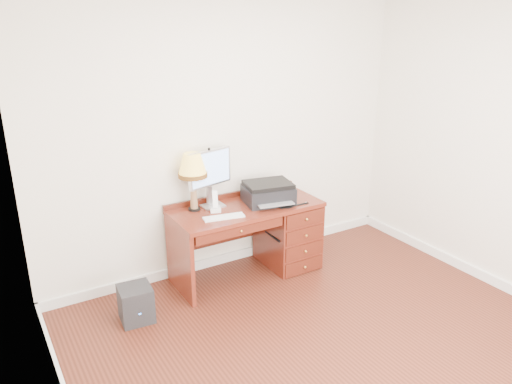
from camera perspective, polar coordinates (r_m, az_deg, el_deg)
ground at (r=4.29m, az=8.71°, el=-16.95°), size 4.00×4.00×0.00m
room_shell at (r=4.67m, az=3.75°, el=-12.63°), size 4.00×4.00×4.00m
desk at (r=5.23m, az=1.95°, el=-4.40°), size 1.50×0.67×0.75m
monitor at (r=4.86m, az=-5.22°, el=2.39°), size 0.49×0.21×0.57m
keyboard at (r=4.67m, az=-3.70°, el=-2.88°), size 0.40×0.18×0.01m
mouse_pad at (r=4.97m, az=3.28°, el=-1.37°), size 0.20×0.20×0.04m
printer at (r=5.01m, az=1.40°, el=-0.05°), size 0.53×0.45×0.21m
leg_lamp at (r=4.74m, az=-7.26°, el=2.63°), size 0.28×0.28×0.57m
phone at (r=4.80m, az=-4.69°, el=-1.54°), size 0.12×0.12×0.21m
pen_cup at (r=5.26m, az=2.16°, el=0.33°), size 0.08×0.08×0.10m
chair at (r=5.16m, az=3.72°, el=-4.21°), size 0.37×0.38×0.76m
equipment_box at (r=4.58m, az=-13.56°, el=-12.29°), size 0.30×0.30×0.32m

